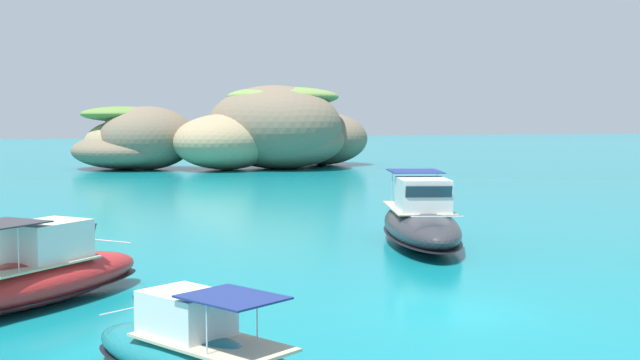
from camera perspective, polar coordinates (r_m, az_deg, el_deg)
name	(u,v)px	position (r m, az deg, el deg)	size (l,w,h in m)	color
ground_plane	(461,312)	(22.45, 10.14, -9.39)	(400.00, 400.00, 0.00)	#0F7F89
islet_large	(276,133)	(85.40, -3.20, 3.43)	(26.78, 20.42, 8.87)	#756651
islet_small	(134,142)	(85.30, -13.29, 2.70)	(16.16, 16.22, 6.61)	#756651
motorboat_red	(38,277)	(24.26, -19.71, -6.60)	(7.62, 7.10, 2.52)	red
motorboat_charcoal	(421,222)	(33.57, 7.30, -3.06)	(5.97, 10.15, 3.05)	#2D2D33
motorboat_teal	(196,354)	(16.39, -8.97, -12.32)	(4.57, 6.47, 1.98)	#19727A
channel_buoy	(438,214)	(42.03, 8.53, -2.43)	(0.56, 0.56, 1.48)	yellow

